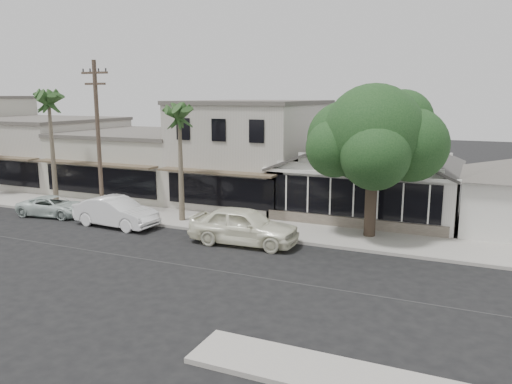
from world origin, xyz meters
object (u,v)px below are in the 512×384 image
at_px(car_1, 116,212).
at_px(shade_tree, 373,138).
at_px(utility_pole, 98,136).
at_px(car_2, 53,206).
at_px(car_0, 244,226).

distance_m(car_1, shade_tree, 14.20).
relative_size(utility_pole, car_1, 1.84).
height_order(car_2, shade_tree, shade_tree).
bearing_deg(utility_pole, shade_tree, 8.77).
distance_m(utility_pole, car_0, 10.60).
height_order(utility_pole, car_2, utility_pole).
bearing_deg(shade_tree, utility_pole, -171.23).
xyz_separation_m(utility_pole, car_0, (9.77, -1.33, -3.88)).
distance_m(car_1, car_2, 5.02).
xyz_separation_m(car_1, shade_tree, (13.09, 3.49, 4.23)).
height_order(car_0, car_1, car_0).
bearing_deg(car_1, shade_tree, -71.36).
xyz_separation_m(car_2, shade_tree, (18.09, 3.08, 4.45)).
xyz_separation_m(car_1, car_2, (-5.00, 0.41, -0.22)).
bearing_deg(car_0, car_1, 85.97).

